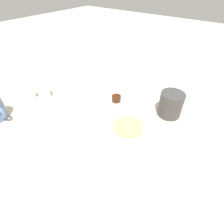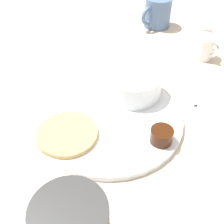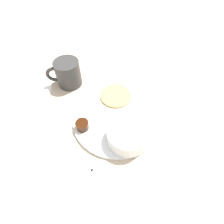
{
  "view_description": "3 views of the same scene",
  "coord_description": "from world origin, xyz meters",
  "px_view_note": "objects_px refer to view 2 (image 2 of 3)",
  "views": [
    {
      "loc": [
        -0.32,
        0.4,
        0.46
      ],
      "look_at": [
        -0.01,
        -0.01,
        0.04
      ],
      "focal_mm": 28.0,
      "sensor_mm": 36.0,
      "label": 1
    },
    {
      "loc": [
        -0.22,
        -0.33,
        0.39
      ],
      "look_at": [
        -0.0,
        -0.01,
        0.03
      ],
      "focal_mm": 45.0,
      "sensor_mm": 36.0,
      "label": 2
    },
    {
      "loc": [
        0.33,
        -0.02,
        0.48
      ],
      "look_at": [
        -0.01,
        -0.01,
        0.03
      ],
      "focal_mm": 28.0,
      "sensor_mm": 36.0,
      "label": 3
    }
  ],
  "objects_px": {
    "creamer_pitcher_far": "(202,35)",
    "second_mug": "(157,12)",
    "bowl": "(133,83)",
    "fork": "(199,111)",
    "creamer_pitcher_near": "(204,47)",
    "plate": "(109,118)"
  },
  "relations": [
    {
      "from": "creamer_pitcher_far",
      "to": "second_mug",
      "type": "relative_size",
      "value": 0.64
    },
    {
      "from": "creamer_pitcher_far",
      "to": "second_mug",
      "type": "bearing_deg",
      "value": 97.77
    },
    {
      "from": "bowl",
      "to": "fork",
      "type": "distance_m",
      "value": 0.15
    },
    {
      "from": "bowl",
      "to": "second_mug",
      "type": "relative_size",
      "value": 1.11
    },
    {
      "from": "fork",
      "to": "creamer_pitcher_near",
      "type": "bearing_deg",
      "value": 40.22
    },
    {
      "from": "plate",
      "to": "fork",
      "type": "bearing_deg",
      "value": -27.78
    },
    {
      "from": "plate",
      "to": "creamer_pitcher_near",
      "type": "distance_m",
      "value": 0.33
    },
    {
      "from": "creamer_pitcher_near",
      "to": "second_mug",
      "type": "xyz_separation_m",
      "value": [
        0.03,
        0.2,
        0.01
      ]
    },
    {
      "from": "bowl",
      "to": "fork",
      "type": "relative_size",
      "value": 0.96
    },
    {
      "from": "plate",
      "to": "bowl",
      "type": "bearing_deg",
      "value": 19.9
    },
    {
      "from": "bowl",
      "to": "creamer_pitcher_far",
      "type": "relative_size",
      "value": 1.74
    },
    {
      "from": "plate",
      "to": "bowl",
      "type": "xyz_separation_m",
      "value": [
        0.08,
        0.03,
        0.03
      ]
    },
    {
      "from": "creamer_pitcher_far",
      "to": "second_mug",
      "type": "distance_m",
      "value": 0.16
    },
    {
      "from": "plate",
      "to": "fork",
      "type": "height_order",
      "value": "plate"
    },
    {
      "from": "bowl",
      "to": "second_mug",
      "type": "height_order",
      "value": "second_mug"
    },
    {
      "from": "creamer_pitcher_far",
      "to": "second_mug",
      "type": "height_order",
      "value": "second_mug"
    },
    {
      "from": "fork",
      "to": "second_mug",
      "type": "distance_m",
      "value": 0.39
    },
    {
      "from": "fork",
      "to": "plate",
      "type": "bearing_deg",
      "value": 152.22
    },
    {
      "from": "creamer_pitcher_far",
      "to": "fork",
      "type": "distance_m",
      "value": 0.28
    },
    {
      "from": "fork",
      "to": "second_mug",
      "type": "xyz_separation_m",
      "value": [
        0.19,
        0.34,
        0.04
      ]
    },
    {
      "from": "creamer_pitcher_near",
      "to": "creamer_pitcher_far",
      "type": "bearing_deg",
      "value": 43.9
    },
    {
      "from": "plate",
      "to": "creamer_pitcher_far",
      "type": "bearing_deg",
      "value": 14.65
    }
  ]
}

